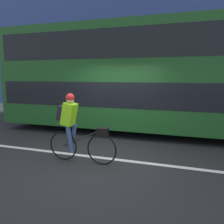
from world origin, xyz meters
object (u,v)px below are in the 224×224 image
object	(u,v)px
street_sign_post	(49,87)
cyclist_on_bike	(75,126)
bus	(142,75)
trash_bin	(67,102)

from	to	relation	value
street_sign_post	cyclist_on_bike	bearing A→B (deg)	-52.32
bus	street_sign_post	size ratio (longest dim) A/B	4.48
bus	trash_bin	size ratio (longest dim) A/B	11.32
bus	cyclist_on_bike	xyz separation A→B (m)	(-1.03, -3.34, -1.24)
bus	trash_bin	xyz separation A→B (m)	(-4.83, 3.08, -1.53)
bus	street_sign_post	world-z (taller)	bus
cyclist_on_bike	street_sign_post	world-z (taller)	street_sign_post
trash_bin	cyclist_on_bike	bearing A→B (deg)	-59.41
cyclist_on_bike	trash_bin	size ratio (longest dim) A/B	1.93
trash_bin	street_sign_post	size ratio (longest dim) A/B	0.40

